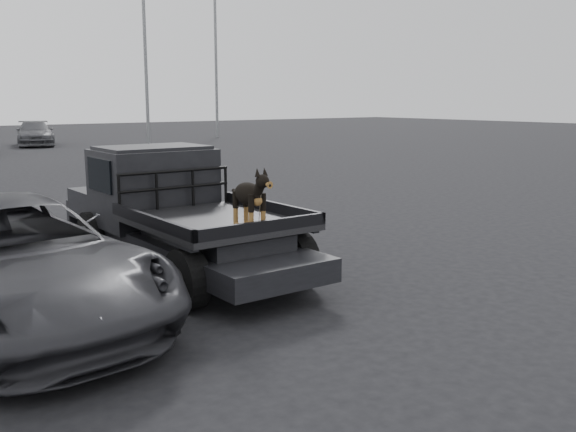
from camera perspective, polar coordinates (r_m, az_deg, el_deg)
ground at (r=8.40m, az=2.31°, el=-7.18°), size 120.00×120.00×0.00m
flatbed_ute at (r=9.71m, az=-9.32°, el=-2.08°), size 2.00×5.40×0.92m
ute_cab at (r=10.41m, az=-11.89°, el=3.69°), size 1.72×1.30×0.88m
headache_rack at (r=9.76m, az=-9.99°, el=2.35°), size 1.80×0.08×0.55m
dog at (r=8.12m, az=-3.47°, el=1.57°), size 0.32×0.60×0.74m
parked_suv at (r=7.92m, az=-23.81°, el=-3.79°), size 2.79×5.32×1.43m
distant_car_b at (r=37.99m, az=-21.58°, el=6.84°), size 2.90×4.89×1.33m
floodlight_mid at (r=36.48m, az=-12.74°, el=18.04°), size 1.08×0.28×13.91m
floodlight_far at (r=43.67m, az=-6.49°, el=16.82°), size 1.08×0.28×13.76m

